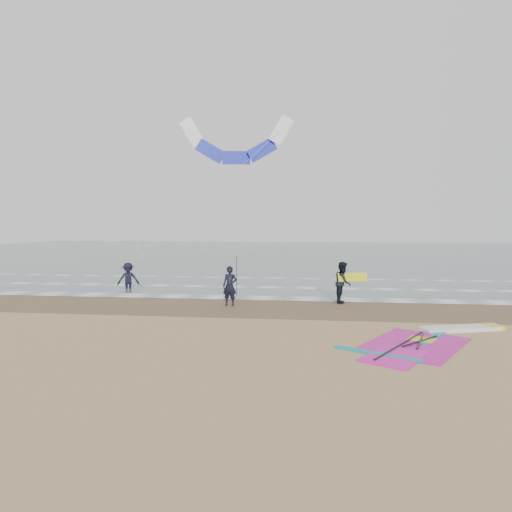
# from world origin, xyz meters

# --- Properties ---
(ground) EXTENTS (120.00, 120.00, 0.00)m
(ground) POSITION_xyz_m (0.00, 0.00, 0.00)
(ground) COLOR tan
(ground) RESTS_ON ground
(sea_water) EXTENTS (120.00, 80.00, 0.02)m
(sea_water) POSITION_xyz_m (0.00, 48.00, 0.01)
(sea_water) COLOR #47605E
(sea_water) RESTS_ON ground
(wet_sand_band) EXTENTS (120.00, 5.00, 0.01)m
(wet_sand_band) POSITION_xyz_m (0.00, 6.00, 0.00)
(wet_sand_band) COLOR brown
(wet_sand_band) RESTS_ON ground
(foam_waterline) EXTENTS (120.00, 9.15, 0.02)m
(foam_waterline) POSITION_xyz_m (0.00, 10.44, 0.03)
(foam_waterline) COLOR white
(foam_waterline) RESTS_ON ground
(windsurf_rig) EXTENTS (5.62, 5.32, 0.14)m
(windsurf_rig) POSITION_xyz_m (3.71, 0.93, 0.04)
(windsurf_rig) COLOR white
(windsurf_rig) RESTS_ON ground
(person_standing) EXTENTS (0.68, 0.51, 1.69)m
(person_standing) POSITION_xyz_m (-3.22, 6.10, 0.85)
(person_standing) COLOR black
(person_standing) RESTS_ON ground
(person_walking) EXTENTS (0.79, 0.96, 1.82)m
(person_walking) POSITION_xyz_m (1.59, 7.43, 0.91)
(person_walking) COLOR black
(person_walking) RESTS_ON ground
(person_wading) EXTENTS (1.31, 1.04, 1.78)m
(person_wading) POSITION_xyz_m (-9.57, 10.47, 0.89)
(person_wading) COLOR black
(person_wading) RESTS_ON ground
(held_pole) EXTENTS (0.17, 0.86, 1.82)m
(held_pole) POSITION_xyz_m (-2.92, 6.10, 1.24)
(held_pole) COLOR black
(held_pole) RESTS_ON ground
(carried_kiteboard) EXTENTS (1.30, 0.51, 0.39)m
(carried_kiteboard) POSITION_xyz_m (1.99, 7.33, 1.15)
(carried_kiteboard) COLOR yellow
(carried_kiteboard) RESTS_ON ground
(surf_kite) EXTENTS (8.67, 4.44, 8.83)m
(surf_kite) POSITION_xyz_m (-4.41, 14.63, 8.29)
(surf_kite) COLOR white
(surf_kite) RESTS_ON ground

